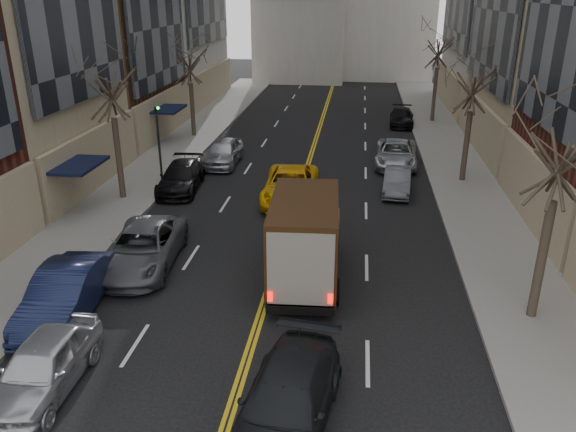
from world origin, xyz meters
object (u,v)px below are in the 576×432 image
Objects in this scene: ups_truck at (305,238)px; taxi at (291,186)px; pedestrian at (283,216)px; observer_sedan at (286,403)px.

ups_truck is 8.40m from taxi.
taxi is 3.34× the size of pedestrian.
ups_truck is 1.14× the size of observer_sedan.
ups_truck reaches higher than observer_sedan.
pedestrian is at bearing -89.39° from taxi.
observer_sedan is 15.88m from taxi.
ups_truck reaches higher than taxi.
taxi is (-1.80, 15.78, 0.04)m from observer_sedan.
ups_truck is at bearing -169.00° from pedestrian.
taxi is (-1.51, 8.21, -0.89)m from ups_truck.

